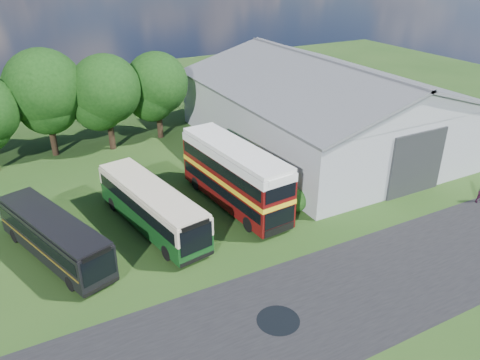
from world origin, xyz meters
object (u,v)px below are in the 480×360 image
bus_green_single (151,206)px  bus_dark_single (54,237)px  bus_maroon_double (235,176)px  storage_shed (321,101)px

bus_green_single → bus_dark_single: 6.27m
bus_green_single → bus_maroon_double: size_ratio=1.02×
bus_green_single → bus_maroon_double: bus_maroon_double is taller
bus_dark_single → bus_green_single: bearing=-14.0°
storage_shed → bus_dark_single: (-25.42, -8.01, -2.71)m
storage_shed → bus_green_single: (-19.17, -7.45, -2.57)m
bus_green_single → bus_dark_single: bus_green_single is taller
storage_shed → bus_maroon_double: size_ratio=2.28×
bus_green_single → bus_maroon_double: 6.36m
storage_shed → bus_dark_single: size_ratio=2.45×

